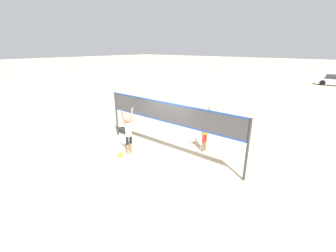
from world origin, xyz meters
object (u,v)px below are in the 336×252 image
volleyball (120,154)px  gear_bag (123,130)px  player_blocker (205,129)px  parked_car_near (336,81)px  player_spiker (128,131)px  volleyball_net (168,116)px

volleyball → gear_bag: 3.01m
player_blocker → parked_car_near: size_ratio=0.50×
player_spiker → parked_car_near: bearing=-11.1°
volleyball_net → player_spiker: size_ratio=3.43×
player_spiker → player_blocker: size_ratio=1.02×
volleyball_net → parked_car_near: volleyball_net is taller
gear_bag → parked_car_near: bearing=73.9°
volleyball_net → volleyball: bearing=-130.2°
player_blocker → gear_bag: player_blocker is taller
volleyball_net → parked_car_near: (4.42, 28.15, -1.17)m
player_blocker → gear_bag: size_ratio=3.97×
volleyball_net → player_blocker: bearing=46.2°
volleyball → gear_bag: size_ratio=0.43×
player_spiker → volleyball: 1.12m
player_spiker → parked_car_near: player_spiker is taller
player_spiker → gear_bag: player_spiker is taller
gear_bag → volleyball_net: bearing=-6.2°
player_blocker → gear_bag: bearing=-80.0°
player_spiker → player_blocker: player_spiker is taller
player_spiker → gear_bag: bearing=55.6°
volleyball_net → volleyball: 2.73m
player_spiker → player_blocker: 3.48m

